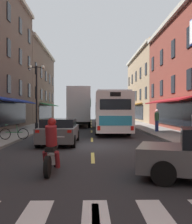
# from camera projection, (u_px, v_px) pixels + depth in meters

# --- Properties ---
(ground_plane) EXTENTS (34.80, 80.00, 0.10)m
(ground_plane) POSITION_uv_depth(u_px,v_px,m) (92.00, 147.00, 14.28)
(ground_plane) COLOR #28282B
(lane_centre_dashes) EXTENTS (0.14, 73.90, 0.01)m
(lane_centre_dashes) POSITION_uv_depth(u_px,v_px,m) (92.00, 146.00, 14.03)
(lane_centre_dashes) COLOR #DBCC4C
(lane_centre_dashes) RESTS_ON ground
(transit_bus) EXTENTS (2.81, 12.53, 3.28)m
(transit_bus) POSITION_uv_depth(u_px,v_px,m) (110.00, 112.00, 23.96)
(transit_bus) COLOR silver
(transit_bus) RESTS_ON ground
(box_truck) EXTENTS (2.53, 8.35, 4.28)m
(box_truck) POSITION_uv_depth(u_px,v_px,m) (80.00, 107.00, 30.70)
(box_truck) COLOR black
(box_truck) RESTS_ON ground
(sedan_mid) EXTENTS (2.07, 4.52, 1.41)m
(sedan_mid) POSITION_uv_depth(u_px,v_px,m) (59.00, 131.00, 15.07)
(sedan_mid) COLOR #515154
(sedan_mid) RESTS_ON ground
(sedan_far) EXTENTS (2.00, 4.33, 1.37)m
(sedan_far) POSITION_uv_depth(u_px,v_px,m) (83.00, 118.00, 39.60)
(sedan_far) COLOR maroon
(sedan_far) RESTS_ON ground
(motorcycle_rider) EXTENTS (0.62, 2.07, 1.66)m
(motorcycle_rider) POSITION_uv_depth(u_px,v_px,m) (52.00, 149.00, 8.24)
(motorcycle_rider) COLOR black
(motorcycle_rider) RESTS_ON ground
(bicycle_near) EXTENTS (1.71, 0.48, 0.91)m
(bicycle_near) POSITION_uv_depth(u_px,v_px,m) (14.00, 133.00, 16.10)
(bicycle_near) COLOR black
(bicycle_near) RESTS_ON sidewalk_left
(pedestrian_mid) EXTENTS (0.36, 0.36, 1.81)m
(pedestrian_mid) POSITION_uv_depth(u_px,v_px,m) (157.00, 120.00, 22.16)
(pedestrian_mid) COLOR navy
(pedestrian_mid) RESTS_ON sidewalk_right
(street_lamp_twin) EXTENTS (1.42, 0.32, 5.65)m
(street_lamp_twin) POSITION_uv_depth(u_px,v_px,m) (37.00, 94.00, 23.63)
(street_lamp_twin) COLOR black
(street_lamp_twin) RESTS_ON sidewalk_left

